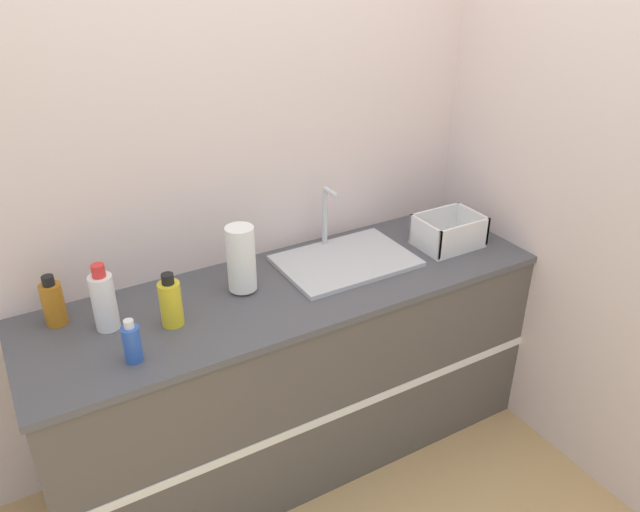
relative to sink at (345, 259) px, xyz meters
The scene contains 11 objects.
ground_plane 1.04m from the sink, 128.14° to the right, with size 12.00×12.00×0.00m, color tan.
wall_back 0.57m from the sink, 135.24° to the left, with size 4.56×0.06×2.60m.
wall_right 0.90m from the sink, ahead, with size 0.06×2.64×2.60m.
counter_cabinet 0.56m from the sink, 169.14° to the right, with size 2.18×0.67×0.90m.
sink is the anchor object (origin of this frame).
paper_towel_roll 0.50m from the sink, behind, with size 0.12×0.12×0.28m.
dish_rack 0.52m from the sink, 10.51° to the right, with size 0.29×0.22×0.15m.
bottle_amber 1.20m from the sink, behind, with size 0.08×0.08×0.20m.
bottle_blue 1.03m from the sink, 166.73° to the right, with size 0.06×0.06×0.16m.
bottle_yellow 0.82m from the sink, behind, with size 0.08×0.08×0.21m.
bottle_white_spray 1.03m from the sink, behind, with size 0.09×0.09×0.27m.
Camera 1 is at (-1.01, -1.67, 2.22)m, focal length 35.00 mm.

